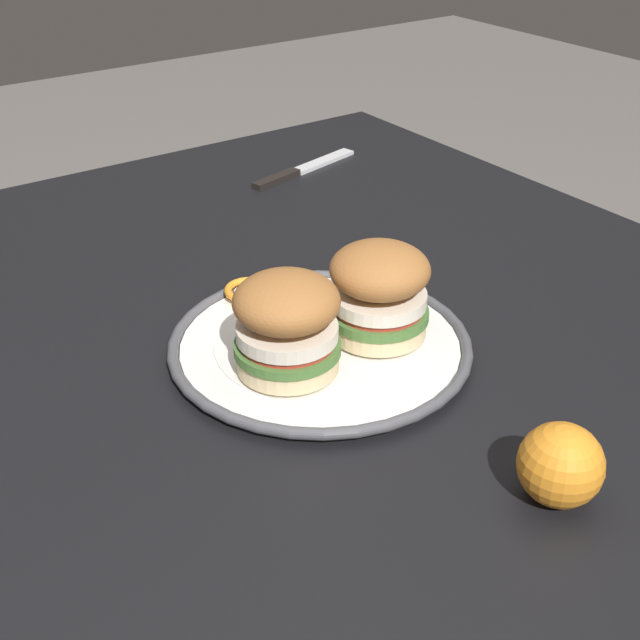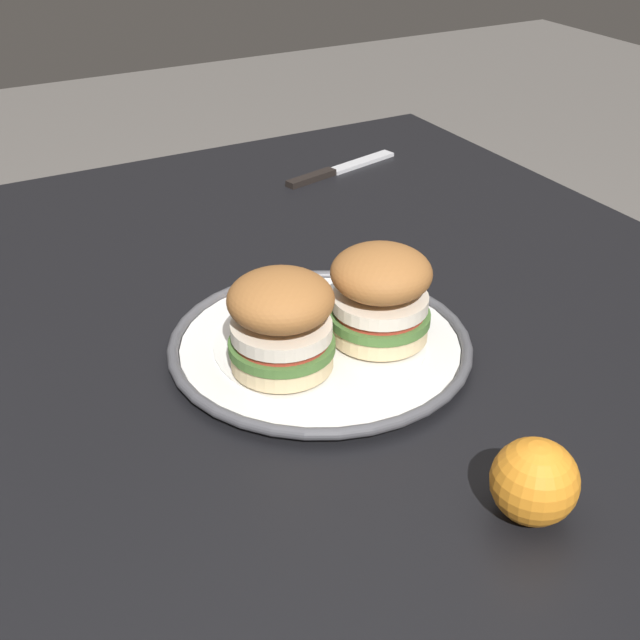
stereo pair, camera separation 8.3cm
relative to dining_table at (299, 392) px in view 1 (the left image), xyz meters
name	(u,v)px [view 1 (the left image)]	position (x,y,z in m)	size (l,w,h in m)	color
dining_table	(299,392)	(0.00, 0.00, 0.00)	(1.17, 1.07, 0.75)	black
dinner_plate	(320,345)	(0.07, -0.02, 0.11)	(0.32, 0.32, 0.02)	white
sandwich_half_left	(379,290)	(0.09, 0.04, 0.16)	(0.11, 0.11, 0.10)	beige
sandwich_half_right	(287,323)	(0.09, -0.07, 0.16)	(0.11, 0.11, 0.10)	beige
orange_peel_curled	(248,290)	(-0.06, -0.03, 0.12)	(0.08, 0.08, 0.01)	orange
orange_peel_strip_long	(319,296)	(0.00, 0.03, 0.12)	(0.04, 0.08, 0.01)	orange
orange_peel_strip_short	(258,312)	(-0.01, -0.04, 0.12)	(0.07, 0.03, 0.01)	orange
whole_orange	(561,465)	(0.36, 0.02, 0.13)	(0.07, 0.07, 0.07)	orange
table_knife	(298,171)	(-0.38, 0.26, 0.10)	(0.07, 0.22, 0.01)	silver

